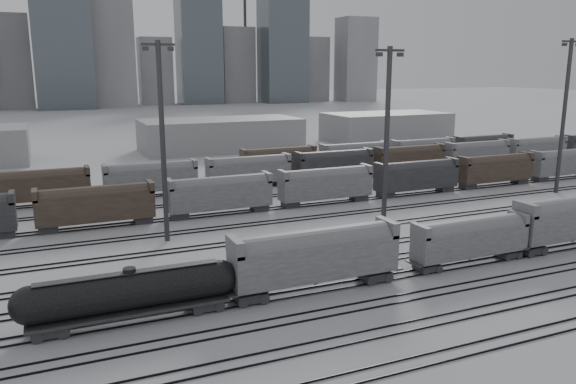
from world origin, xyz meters
name	(u,v)px	position (x,y,z in m)	size (l,w,h in m)	color
ground	(400,280)	(0.00, 0.00, 0.00)	(900.00, 900.00, 0.00)	silver
tracks	(321,233)	(0.00, 17.50, 0.08)	(220.00, 71.50, 0.16)	black
tank_car_b	(131,292)	(-25.90, 1.00, 2.61)	(18.27, 3.05, 4.52)	#232326
hopper_car_a	(315,254)	(-8.97, 1.00, 3.65)	(16.51, 3.28, 5.90)	#232326
hopper_car_b	(471,237)	(9.47, 1.00, 3.04)	(13.76, 2.73, 4.92)	#232326
hopper_car_c	(575,217)	(24.82, 1.00, 3.64)	(16.49, 3.28, 5.90)	#232326
light_mast_b	(162,138)	(-18.64, 22.46, 12.62)	(3.81, 0.61, 23.79)	#333335
light_mast_c	(386,142)	(5.05, 11.07, 12.25)	(3.70, 0.59, 23.10)	#333335
light_mast_d	(564,113)	(47.69, 23.55, 13.47)	(4.06, 0.65, 25.40)	#333335
bg_string_near	(326,186)	(8.00, 32.00, 2.80)	(151.00, 3.00, 5.60)	gray
bg_string_mid	(334,166)	(18.00, 48.00, 2.80)	(151.00, 3.00, 5.60)	#232326
bg_string_far	(389,154)	(35.50, 56.00, 2.80)	(66.00, 3.00, 5.60)	#4D3E30
warehouse_mid	(221,135)	(10.00, 95.00, 4.00)	(40.00, 18.00, 8.00)	gray
warehouse_right	(386,127)	(60.00, 95.00, 4.00)	(35.00, 18.00, 8.00)	gray
skyline	(122,42)	(10.84, 280.00, 34.73)	(316.00, 22.40, 95.00)	#969598
crane_right	(247,8)	(91.26, 305.00, 57.39)	(42.00, 1.80, 100.00)	#333335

